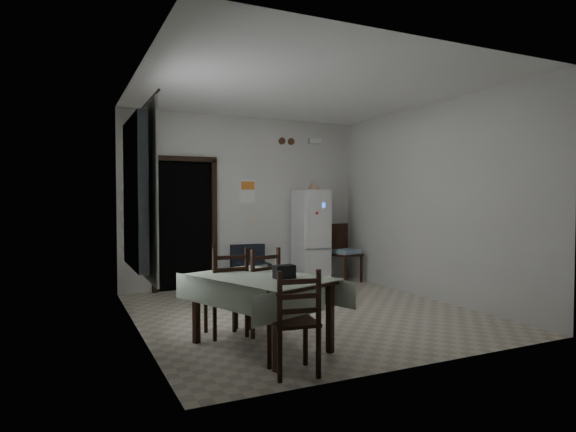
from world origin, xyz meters
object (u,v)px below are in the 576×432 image
(navy_seat, at_px, (252,267))
(corner_chair, at_px, (346,253))
(dining_table, at_px, (261,312))
(dining_chair_far_right, at_px, (256,290))
(dining_chair_near_head, at_px, (293,321))
(dining_chair_far_left, at_px, (226,291))
(fridge, at_px, (311,237))

(navy_seat, relative_size, corner_chair, 0.68)
(navy_seat, height_order, corner_chair, corner_chair)
(navy_seat, height_order, dining_table, dining_table)
(dining_chair_far_right, relative_size, dining_chair_near_head, 1.05)
(dining_chair_far_left, bearing_deg, corner_chair, -141.98)
(corner_chair, relative_size, dining_chair_near_head, 1.15)
(dining_chair_far_left, height_order, dining_chair_near_head, dining_chair_far_left)
(navy_seat, distance_m, dining_table, 3.27)
(dining_chair_near_head, bearing_deg, fridge, -111.49)
(dining_chair_far_left, relative_size, dining_chair_far_right, 1.02)
(corner_chair, height_order, dining_table, corner_chair)
(fridge, xyz_separation_m, dining_table, (-2.20, -3.08, -0.47))
(navy_seat, relative_size, dining_chair_far_left, 0.73)
(dining_chair_far_left, bearing_deg, dining_chair_near_head, 96.90)
(dining_table, height_order, dining_chair_far_right, dining_chair_far_right)
(fridge, bearing_deg, dining_table, -125.17)
(dining_table, distance_m, dining_chair_far_right, 0.57)
(dining_chair_far_right, bearing_deg, corner_chair, -153.40)
(corner_chair, distance_m, dining_chair_near_head, 4.63)
(corner_chair, bearing_deg, dining_table, -146.23)
(dining_chair_far_right, bearing_deg, dining_table, 58.43)
(dining_table, xyz_separation_m, dining_chair_far_left, (-0.18, 0.59, 0.13))
(corner_chair, bearing_deg, dining_chair_far_right, -150.41)
(fridge, distance_m, navy_seat, 1.21)
(corner_chair, xyz_separation_m, dining_chair_far_left, (-2.98, -2.30, -0.04))
(dining_chair_far_right, bearing_deg, dining_chair_near_head, 67.24)
(fridge, relative_size, dining_chair_far_left, 1.70)
(navy_seat, bearing_deg, fridge, 3.36)
(fridge, xyz_separation_m, navy_seat, (-1.11, -0.00, -0.47))
(dining_table, relative_size, dining_chair_far_right, 1.45)
(corner_chair, bearing_deg, navy_seat, 161.46)
(dining_chair_far_right, bearing_deg, dining_chair_far_left, -24.63)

